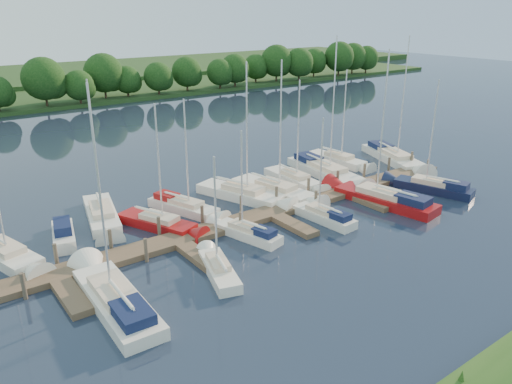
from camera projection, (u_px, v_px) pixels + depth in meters
ground at (345, 254)px, 32.40m from camera, size 260.00×260.00×0.00m
dock at (275, 216)px, 37.84m from camera, size 40.00×6.00×0.40m
mooring_pilings at (266, 206)px, 38.55m from camera, size 38.24×2.84×2.00m
far_shore at (39, 95)px, 88.83m from camera, size 180.00×30.00×0.60m
distant_hill at (8, 78)px, 107.53m from camera, size 220.00×40.00×1.40m
treeline at (72, 81)px, 78.57m from camera, size 146.89×9.72×8.24m
sailboat_n_0 at (6, 256)px, 31.58m from camera, size 3.79×8.23×10.46m
motorboat at (64, 235)px, 34.34m from camera, size 2.38×4.99×1.54m
sailboat_n_2 at (102, 217)px, 37.38m from camera, size 3.67×8.66×10.92m
sailboat_n_3 at (160, 225)px, 36.06m from camera, size 4.08×7.27×9.50m
sailboat_n_4 at (185, 208)px, 38.96m from camera, size 3.62×7.17×9.26m
sailboat_n_5 at (245, 196)px, 41.53m from camera, size 4.61×9.11×11.69m
sailboat_n_6 at (277, 192)px, 42.49m from camera, size 3.54×9.34×11.70m
sailboat_n_7 at (295, 180)px, 45.34m from camera, size 1.97×7.56×9.70m
sailboat_n_8 at (327, 173)px, 47.29m from camera, size 3.49×10.63×13.27m
sailboat_n_9 at (339, 161)px, 50.91m from camera, size 2.41×7.70×9.89m
sailboat_n_10 at (395, 159)px, 51.66m from camera, size 5.31×10.37×13.08m
sailboat_s_0 at (115, 300)px, 26.73m from camera, size 2.55×9.67×12.21m
sailboat_s_1 at (218, 270)px, 29.90m from camera, size 2.75×5.83×7.63m
sailboat_s_2 at (246, 233)px, 34.67m from camera, size 2.67×6.10×7.89m
sailboat_s_3 at (322, 216)px, 37.42m from camera, size 1.87×6.24×8.11m
sailboat_s_4 at (381, 199)px, 40.68m from camera, size 3.75×10.08×12.64m
sailboat_s_5 at (431, 188)px, 43.31m from camera, size 3.71×7.75×10.00m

